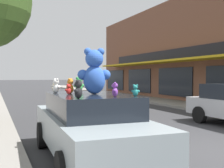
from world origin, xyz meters
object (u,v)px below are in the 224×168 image
(teddy_bear_giant, at_px, (94,72))
(teddy_bear_teal, at_px, (135,90))
(teddy_bear_white, at_px, (56,86))
(teddy_bear_purple, at_px, (115,90))
(teddy_bear_black, at_px, (78,89))
(teddy_bear_orange, at_px, (70,86))
(teddy_bear_green, at_px, (79,85))
(teddy_bear_cream, at_px, (55,87))
(plush_art_car, at_px, (90,125))
(teddy_bear_red, at_px, (69,89))

(teddy_bear_giant, relative_size, teddy_bear_teal, 4.37)
(teddy_bear_white, bearing_deg, teddy_bear_purple, -177.04)
(teddy_bear_purple, height_order, teddy_bear_teal, teddy_bear_purple)
(teddy_bear_white, xyz_separation_m, teddy_bear_black, (0.03, -1.70, -0.00))
(teddy_bear_orange, height_order, teddy_bear_teal, teddy_bear_orange)
(teddy_bear_green, bearing_deg, teddy_bear_cream, 2.33)
(plush_art_car, height_order, teddy_bear_orange, teddy_bear_orange)
(teddy_bear_teal, bearing_deg, teddy_bear_cream, -18.91)
(teddy_bear_red, bearing_deg, teddy_bear_purple, 109.71)
(teddy_bear_black, bearing_deg, plush_art_car, -171.97)
(teddy_bear_purple, bearing_deg, teddy_bear_black, -54.96)
(teddy_bear_purple, distance_m, teddy_bear_teal, 0.41)
(teddy_bear_red, relative_size, teddy_bear_orange, 0.66)
(plush_art_car, relative_size, teddy_bear_cream, 18.73)
(teddy_bear_giant, bearing_deg, plush_art_car, 11.25)
(teddy_bear_giant, xyz_separation_m, teddy_bear_black, (-0.65, -1.04, -0.32))
(teddy_bear_white, bearing_deg, teddy_bear_orange, -160.35)
(teddy_bear_giant, relative_size, teddy_bear_cream, 3.92)
(teddy_bear_purple, relative_size, teddy_bear_teal, 1.21)
(teddy_bear_teal, bearing_deg, plush_art_car, -18.77)
(teddy_bear_giant, bearing_deg, teddy_bear_cream, -40.01)
(teddy_bear_giant, xyz_separation_m, teddy_bear_orange, (-0.43, 0.39, -0.31))
(teddy_bear_black, relative_size, teddy_bear_teal, 1.43)
(teddy_bear_giant, height_order, teddy_bear_white, teddy_bear_giant)
(teddy_bear_teal, bearing_deg, teddy_bear_red, -7.36)
(teddy_bear_black, distance_m, teddy_bear_green, 2.05)
(teddy_bear_green, bearing_deg, teddy_bear_red, 56.89)
(teddy_bear_white, distance_m, teddy_bear_orange, 0.37)
(teddy_bear_red, bearing_deg, teddy_bear_giant, 154.50)
(plush_art_car, relative_size, teddy_bear_giant, 4.78)
(teddy_bear_black, bearing_deg, teddy_bear_white, -143.43)
(plush_art_car, distance_m, teddy_bear_purple, 1.19)
(teddy_bear_giant, xyz_separation_m, teddy_bear_red, (-0.53, 0.12, -0.37))
(teddy_bear_black, relative_size, teddy_bear_purple, 1.18)
(teddy_bear_white, bearing_deg, teddy_bear_black, 156.54)
(teddy_bear_giant, bearing_deg, teddy_bear_teal, 130.78)
(teddy_bear_red, relative_size, teddy_bear_teal, 0.98)
(teddy_bear_red, distance_m, teddy_bear_purple, 1.17)
(plush_art_car, distance_m, teddy_bear_giant, 1.13)
(teddy_bear_black, relative_size, teddy_bear_green, 0.88)
(teddy_bear_giant, bearing_deg, teddy_bear_orange, -30.38)
(teddy_bear_green, distance_m, teddy_bear_orange, 0.64)
(teddy_bear_white, xyz_separation_m, teddy_bear_purple, (0.78, -1.52, -0.03))
(teddy_bear_giant, distance_m, teddy_bear_white, 1.00)
(teddy_bear_orange, distance_m, teddy_bear_cream, 0.54)
(teddy_bear_black, relative_size, teddy_bear_red, 1.45)
(plush_art_car, relative_size, teddy_bear_black, 14.62)
(teddy_bear_cream, bearing_deg, teddy_bear_purple, 67.58)
(teddy_bear_red, bearing_deg, plush_art_car, 151.72)
(teddy_bear_black, bearing_deg, teddy_bear_green, -160.92)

